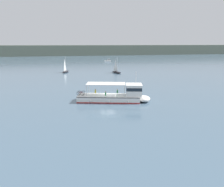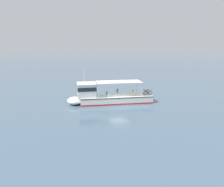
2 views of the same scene
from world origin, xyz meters
name	(u,v)px [view 2 (image 2 of 2)]	position (x,y,z in m)	size (l,w,h in m)	color
ground_plane	(119,104)	(0.00, 0.00, 0.00)	(400.00, 400.00, 0.00)	slate
ferry_main	(105,96)	(1.44, -1.80, 1.02)	(13.07, 6.40, 5.32)	white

